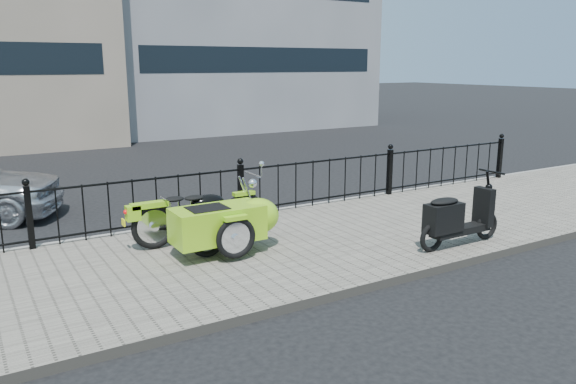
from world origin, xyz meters
TOP-DOWN VIEW (x-y plane):
  - ground at (0.00, 0.00)m, footprint 120.00×120.00m
  - sidewalk at (0.00, -0.50)m, footprint 30.00×3.80m
  - curb at (0.00, 1.44)m, footprint 30.00×0.10m
  - iron_fence at (0.00, 1.30)m, footprint 14.11×0.11m
  - motorcycle_sidecar at (-1.04, -0.27)m, footprint 2.28×1.48m
  - scooter at (2.02, -1.90)m, footprint 1.64×0.48m
  - spare_tire at (-1.38, -0.42)m, footprint 0.61×0.13m

SIDE VIEW (x-z plane):
  - ground at x=0.00m, z-range 0.00..0.00m
  - sidewalk at x=0.00m, z-range 0.00..0.12m
  - curb at x=0.00m, z-range 0.00..0.12m
  - spare_tire at x=-1.38m, z-range 0.12..0.72m
  - scooter at x=2.02m, z-range 0.00..1.11m
  - iron_fence at x=0.00m, z-range 0.05..1.12m
  - motorcycle_sidecar at x=-1.04m, z-range 0.10..1.09m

